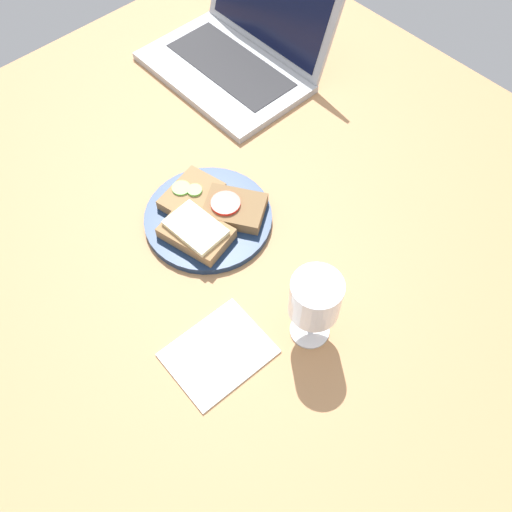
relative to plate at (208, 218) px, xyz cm
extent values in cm
cube|color=#B27F51|center=(8.14, -2.26, -2.18)|extent=(140.00, 140.00, 3.00)
cylinder|color=navy|center=(0.00, 0.00, 0.00)|extent=(22.49, 22.49, 1.37)
cube|color=brown|center=(2.64, 3.92, 1.79)|extent=(12.83, 12.09, 2.21)
cylinder|color=red|center=(1.56, 2.86, 3.20)|extent=(5.15, 5.15, 0.61)
cube|color=#937047|center=(-4.71, 0.33, 1.64)|extent=(9.94, 11.76, 1.91)
cylinder|color=#6BB74C|center=(-6.59, -0.45, 2.78)|extent=(3.27, 3.27, 0.38)
cylinder|color=#6BB74C|center=(-4.57, 0.97, 2.84)|extent=(2.67, 2.67, 0.49)
cube|color=#937047|center=(2.07, -4.24, 1.75)|extent=(12.93, 10.14, 2.14)
cube|color=#F4EAB7|center=(2.07, -4.24, 3.28)|extent=(10.19, 7.22, 0.90)
cylinder|color=white|center=(27.15, -2.23, -0.48)|extent=(6.20, 6.20, 0.40)
cylinder|color=white|center=(27.15, -2.23, 3.18)|extent=(0.86, 0.86, 6.93)
cylinder|color=white|center=(27.15, -2.23, 10.17)|extent=(7.54, 7.54, 7.05)
cylinder|color=white|center=(27.15, -2.23, 9.42)|extent=(6.94, 6.94, 5.56)
cube|color=#ADAFB5|center=(-27.29, 27.25, 0.10)|extent=(34.82, 21.96, 1.57)
cube|color=#232326|center=(-27.29, 29.22, 0.97)|extent=(28.55, 12.08, 0.16)
cube|color=#ADAFB5|center=(-27.29, 41.01, 10.29)|extent=(34.12, 6.34, 19.03)
cube|color=black|center=(-27.29, 40.51, 10.29)|extent=(30.64, 4.84, 15.84)
cube|color=white|center=(20.37, -15.23, -0.48)|extent=(12.68, 15.62, 0.40)
camera|label=1|loc=(49.68, -34.55, 80.69)|focal=40.00mm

